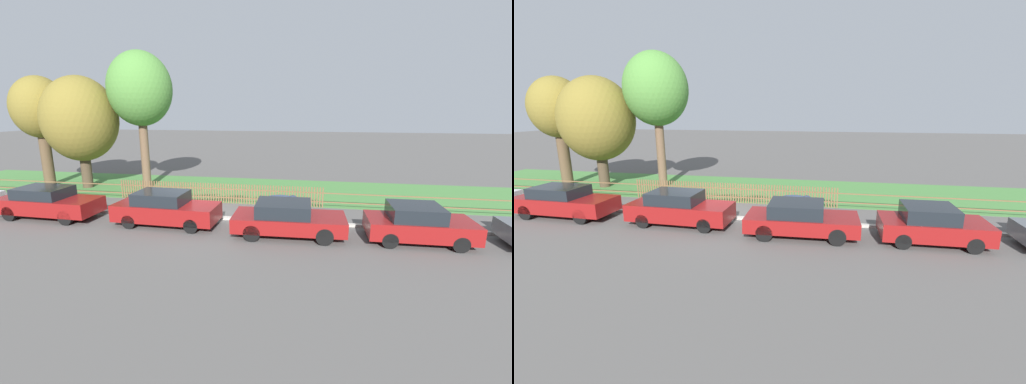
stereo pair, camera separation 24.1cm
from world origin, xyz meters
The scene contains 12 objects.
ground_plane centered at (0.00, 0.00, 0.00)m, with size 120.00×120.00×0.00m, color #565451.
kerb_stone centered at (0.00, 0.10, 0.06)m, with size 38.86×0.20×0.12m, color #B2ADA3.
grass_strip centered at (0.00, 5.96, 0.01)m, with size 38.86×6.48×0.01m, color #477F3D.
park_fence centered at (0.00, 2.73, 0.51)m, with size 38.86×0.05×1.03m.
parked_car_black_saloon centered at (-6.74, -1.01, 0.72)m, with size 4.57×1.82×1.40m.
parked_car_navy_estate centered at (-1.13, -1.04, 0.72)m, with size 4.37×1.76×1.43m.
parked_car_red_compact centered at (3.99, -1.35, 0.68)m, with size 4.34×2.00×1.33m.
parked_car_white_van centered at (8.76, -1.15, 0.69)m, with size 3.76×1.91×1.39m.
covered_motorcycle centered at (3.62, 0.75, 0.66)m, with size 2.13×0.73×1.07m.
tree_nearest_kerb centered at (-11.69, 4.84, 4.74)m, with size 3.22×3.22×6.71m.
tree_behind_motorcycle centered at (-8.98, 4.79, 4.15)m, with size 4.36×4.36×6.68m.
tree_mid_park centered at (-5.31, 5.40, 5.83)m, with size 3.72×3.72×8.04m.
Camera 2 is at (5.23, -13.85, 4.80)m, focal length 24.00 mm.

